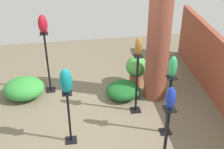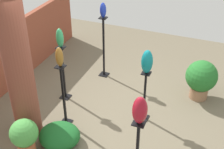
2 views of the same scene
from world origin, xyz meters
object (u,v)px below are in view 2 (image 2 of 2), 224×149
object	(u,v)px
art_vase_cobalt	(103,10)
potted_plant_walkway_edge	(24,136)
art_vase_ruby	(140,110)
pedestal_bronze	(64,98)
art_vase_teal	(147,62)
art_vase_bronze	(59,57)
potted_plant_near_pillar	(201,78)
art_vase_jade	(60,38)
pedestal_teal	(144,98)
brick_pillar	(19,70)
pedestal_jade	(64,75)
pedestal_cobalt	(104,50)

from	to	relation	value
art_vase_cobalt	potted_plant_walkway_edge	xyz separation A→B (m)	(-2.73, 0.21, -1.17)
art_vase_cobalt	art_vase_ruby	world-z (taller)	art_vase_cobalt
pedestal_bronze	art_vase_teal	xyz separation A→B (m)	(0.67, -1.30, 0.68)
art_vase_ruby	art_vase_bronze	bearing A→B (deg)	59.94
art_vase_cobalt	potted_plant_near_pillar	bearing A→B (deg)	-91.54
art_vase_jade	pedestal_teal	bearing A→B (deg)	-90.93
art_vase_teal	art_vase_ruby	size ratio (longest dim) A/B	1.16
art_vase_teal	art_vase_cobalt	size ratio (longest dim) A/B	1.37
art_vase_jade	brick_pillar	bearing A→B (deg)	175.22
pedestal_jade	potted_plant_near_pillar	xyz separation A→B (m)	(1.04, -2.57, -0.06)
pedestal_cobalt	pedestal_bronze	xyz separation A→B (m)	(-1.80, 0.00, -0.09)
brick_pillar	pedestal_bronze	distance (m)	0.99
pedestal_bronze	art_vase_teal	size ratio (longest dim) A/B	2.79
art_vase_ruby	art_vase_cobalt	bearing A→B (deg)	31.21
potted_plant_near_pillar	pedestal_cobalt	bearing A→B (deg)	88.46
pedestal_teal	art_vase_bronze	bearing A→B (deg)	117.39
brick_pillar	potted_plant_walkway_edge	size ratio (longest dim) A/B	3.71
pedestal_cobalt	art_vase_jade	distance (m)	1.37
pedestal_bronze	art_vase_ruby	xyz separation A→B (m)	(-0.98, -1.68, 0.98)
pedestal_teal	pedestal_cobalt	size ratio (longest dim) A/B	0.72
pedestal_cobalt	potted_plant_walkway_edge	xyz separation A→B (m)	(-2.73, 0.21, -0.25)
pedestal_teal	art_vase_teal	distance (m)	0.78
brick_pillar	art_vase_bronze	size ratio (longest dim) A/B	7.37
pedestal_cobalt	pedestal_jade	xyz separation A→B (m)	(-1.10, 0.41, -0.12)
pedestal_cobalt	art_vase_teal	distance (m)	1.82
pedestal_teal	art_vase_jade	bearing A→B (deg)	89.07
brick_pillar	art_vase_ruby	xyz separation A→B (m)	(-0.53, -2.18, 0.24)
art_vase_bronze	art_vase_ruby	bearing A→B (deg)	-120.06
brick_pillar	art_vase_cobalt	bearing A→B (deg)	-12.61
art_vase_teal	pedestal_cobalt	bearing A→B (deg)	49.07
pedestal_jade	pedestal_cobalt	bearing A→B (deg)	-20.28
art_vase_jade	art_vase_ruby	distance (m)	2.68
pedestal_teal	art_vase_cobalt	world-z (taller)	art_vase_cobalt
pedestal_teal	art_vase_ruby	xyz separation A→B (m)	(-1.65, -0.38, 1.09)
pedestal_teal	art_vase_jade	distance (m)	1.93
pedestal_teal	art_vase_ruby	distance (m)	2.01
art_vase_cobalt	potted_plant_near_pillar	distance (m)	2.43
pedestal_jade	pedestal_bronze	bearing A→B (deg)	-150.11
pedestal_bronze	potted_plant_near_pillar	distance (m)	2.78
pedestal_cobalt	art_vase_cobalt	world-z (taller)	art_vase_cobalt
brick_pillar	pedestal_jade	xyz separation A→B (m)	(1.14, -0.10, -0.77)
pedestal_jade	art_vase_bronze	bearing A→B (deg)	-150.11
pedestal_bronze	art_vase_jade	size ratio (longest dim) A/B	3.22
pedestal_jade	potted_plant_walkway_edge	distance (m)	1.65
art_vase_jade	pedestal_bronze	bearing A→B (deg)	-150.11
art_vase_jade	potted_plant_near_pillar	distance (m)	2.91
pedestal_teal	art_vase_bronze	world-z (taller)	art_vase_bronze
brick_pillar	pedestal_cobalt	xyz separation A→B (m)	(2.24, -0.50, -0.65)
brick_pillar	art_vase_teal	distance (m)	2.12
pedestal_cobalt	pedestal_bronze	distance (m)	1.80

